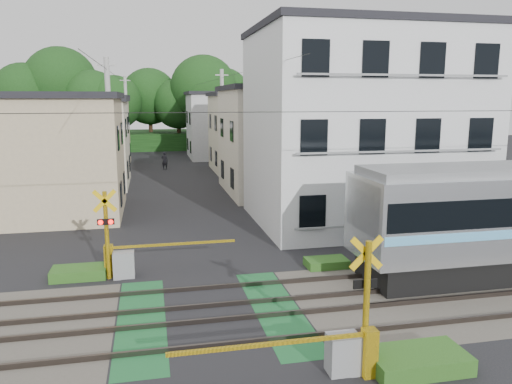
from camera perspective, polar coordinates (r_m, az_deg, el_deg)
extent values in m
plane|color=black|center=(14.49, -5.21, -13.82)|extent=(120.00, 120.00, 0.00)
cube|color=#47423A|center=(14.49, -5.21, -13.82)|extent=(120.00, 6.00, 0.00)
cube|color=black|center=(14.48, -5.21, -13.81)|extent=(5.20, 120.00, 0.00)
cube|color=#145126|center=(14.41, -12.97, -14.17)|extent=(1.30, 6.00, 0.00)
cube|color=#145126|center=(14.80, 2.31, -13.21)|extent=(1.30, 6.00, 0.00)
cube|color=#3F3833|center=(12.76, -4.13, -17.02)|extent=(120.00, 0.08, 0.14)
cube|color=#3F3833|center=(14.01, -4.96, -14.40)|extent=(120.00, 0.08, 0.14)
cube|color=#3F3833|center=(14.91, -5.45, -12.80)|extent=(120.00, 0.08, 0.14)
cube|color=#3F3833|center=(16.20, -6.05, -10.85)|extent=(120.00, 0.08, 0.14)
cube|color=black|center=(17.96, 19.90, -8.47)|extent=(2.45, 2.24, 0.61)
cube|color=black|center=(16.09, 12.22, -1.62)|extent=(0.10, 2.46, 1.59)
cylinder|color=yellow|center=(11.44, 12.48, -12.73)|extent=(0.14, 0.14, 3.00)
cube|color=yellow|center=(11.11, 12.51, -6.84)|extent=(0.77, 0.05, 0.77)
cube|color=yellow|center=(11.11, 12.51, -6.84)|extent=(0.77, 0.05, 0.77)
cube|color=black|center=(11.33, 12.37, -10.22)|extent=(0.55, 0.05, 0.20)
sphere|color=#FF0C07|center=(11.32, 11.49, -10.20)|extent=(0.16, 0.16, 0.16)
sphere|color=#FF0C07|center=(11.45, 12.99, -10.03)|extent=(0.16, 0.16, 0.16)
cube|color=gray|center=(11.71, 9.93, -17.76)|extent=(0.70, 0.50, 0.90)
cube|color=yellow|center=(11.64, 12.82, -17.49)|extent=(0.30, 0.30, 1.10)
cube|color=yellow|center=(10.75, 1.47, -17.00)|extent=(4.20, 0.08, 0.08)
cylinder|color=yellow|center=(17.36, -16.68, -4.81)|extent=(0.14, 0.14, 3.00)
cube|color=yellow|center=(17.00, -16.92, -0.99)|extent=(0.77, 0.05, 0.77)
cube|color=yellow|center=(17.00, -16.92, -0.99)|extent=(0.77, 0.05, 0.77)
cube|color=black|center=(17.14, -16.79, -3.28)|extent=(0.55, 0.05, 0.20)
sphere|color=#FF0C07|center=(17.10, -17.34, -3.35)|extent=(0.16, 0.16, 0.16)
sphere|color=#FF0C07|center=(17.07, -16.27, -3.31)|extent=(0.16, 0.16, 0.16)
cube|color=gray|center=(17.63, -14.86, -8.05)|extent=(0.70, 0.50, 0.90)
cube|color=yellow|center=(17.87, -16.46, -7.54)|extent=(0.30, 0.30, 1.10)
cube|color=yellow|center=(17.69, -9.22, -5.89)|extent=(4.20, 0.08, 0.08)
cube|color=silver|center=(24.77, 11.83, 6.96)|extent=(10.00, 8.00, 9.00)
cube|color=black|center=(24.92, 12.26, 17.68)|extent=(10.20, 8.16, 0.30)
cube|color=black|center=(20.12, 6.48, -2.33)|extent=(1.10, 0.06, 1.40)
cube|color=black|center=(21.02, 12.83, -1.97)|extent=(1.10, 0.06, 1.40)
cube|color=black|center=(22.15, 18.59, -1.62)|extent=(1.10, 0.06, 1.40)
cube|color=black|center=(23.49, 23.75, -1.30)|extent=(1.10, 0.06, 1.40)
cube|color=gray|center=(21.52, 16.04, -3.47)|extent=(9.00, 0.06, 0.08)
cube|color=black|center=(19.67, 6.66, 6.22)|extent=(1.10, 0.06, 1.40)
cube|color=black|center=(20.59, 13.17, 6.21)|extent=(1.10, 0.06, 1.40)
cube|color=black|center=(21.75, 19.06, 6.13)|extent=(1.10, 0.06, 1.40)
cube|color=black|center=(23.10, 24.30, 6.00)|extent=(1.10, 0.06, 1.40)
cube|color=gray|center=(21.01, 16.45, 4.49)|extent=(9.00, 0.06, 0.08)
cube|color=black|center=(19.68, 6.85, 14.96)|extent=(1.10, 0.06, 1.40)
cube|color=black|center=(20.59, 13.53, 14.55)|extent=(1.10, 0.06, 1.40)
cube|color=black|center=(21.75, 19.55, 14.02)|extent=(1.10, 0.06, 1.40)
cube|color=black|center=(23.11, 24.88, 13.42)|extent=(1.10, 0.06, 1.40)
cube|color=gray|center=(20.93, 16.89, 12.68)|extent=(9.00, 0.06, 0.08)
cube|color=tan|center=(27.73, -22.45, 3.63)|extent=(7.00, 7.00, 6.00)
cube|color=black|center=(27.57, -22.92, 10.14)|extent=(7.35, 7.35, 0.30)
cube|color=black|center=(25.83, -15.15, -0.21)|extent=(0.06, 1.00, 1.20)
cube|color=black|center=(29.27, -14.82, 1.05)|extent=(0.06, 1.00, 1.20)
cube|color=black|center=(25.47, -15.45, 5.99)|extent=(0.06, 1.00, 1.20)
cube|color=black|center=(28.96, -15.08, 6.52)|extent=(0.06, 1.00, 1.20)
cube|color=beige|center=(32.31, 2.85, 5.75)|extent=(7.00, 8.00, 6.50)
cube|color=black|center=(32.20, 2.90, 11.79)|extent=(7.35, 8.40, 0.30)
cube|color=black|center=(29.87, -2.75, 1.58)|extent=(0.06, 1.00, 1.20)
cube|color=black|center=(33.78, -3.86, 2.62)|extent=(0.06, 1.00, 1.20)
cube|color=black|center=(29.56, -2.80, 6.95)|extent=(0.06, 1.00, 1.20)
cube|color=black|center=(33.50, -3.92, 7.37)|extent=(0.06, 1.00, 1.20)
cube|color=beige|center=(36.65, -20.77, 5.10)|extent=(8.00, 7.00, 5.80)
cube|color=black|center=(36.52, -21.08, 9.86)|extent=(8.40, 7.35, 0.30)
cube|color=black|center=(34.71, -14.42, 2.52)|extent=(0.06, 1.00, 1.20)
cube|color=black|center=(38.17, -14.23, 3.24)|extent=(0.06, 1.00, 1.20)
cube|color=black|center=(34.44, -14.64, 7.14)|extent=(0.06, 1.00, 1.20)
cube|color=black|center=(37.93, -14.43, 7.44)|extent=(0.06, 1.00, 1.20)
cube|color=beige|center=(42.12, -0.15, 6.69)|extent=(7.00, 7.00, 6.20)
cube|color=black|center=(42.02, -0.15, 11.11)|extent=(7.35, 7.35, 0.30)
cube|color=black|center=(39.97, -4.59, 3.85)|extent=(0.06, 1.00, 1.20)
cube|color=black|center=(43.42, -5.20, 4.38)|extent=(0.06, 1.00, 1.20)
cube|color=black|center=(39.74, -4.65, 7.86)|extent=(0.06, 1.00, 1.20)
cube|color=black|center=(43.21, -5.27, 8.07)|extent=(0.06, 1.00, 1.20)
cube|color=tan|center=(46.51, -18.74, 6.38)|extent=(7.00, 8.00, 6.00)
cube|color=black|center=(46.41, -18.97, 10.25)|extent=(7.35, 8.40, 0.30)
cube|color=black|center=(44.39, -14.35, 4.23)|extent=(0.06, 1.00, 1.20)
cube|color=black|center=(48.37, -14.19, 4.73)|extent=(0.06, 1.00, 1.20)
cube|color=black|center=(44.18, -14.52, 7.84)|extent=(0.06, 1.00, 1.20)
cube|color=black|center=(48.18, -14.34, 8.05)|extent=(0.06, 1.00, 1.20)
cube|color=#B6B8BC|center=(51.81, -3.22, 7.52)|extent=(8.00, 7.00, 6.40)
cube|color=black|center=(51.73, -3.26, 11.22)|extent=(8.40, 7.35, 0.30)
cube|color=black|center=(49.74, -7.50, 5.12)|extent=(0.06, 1.00, 1.20)
cube|color=black|center=(53.21, -7.81, 5.47)|extent=(0.06, 1.00, 1.20)
cube|color=black|center=(49.55, -7.57, 8.34)|extent=(0.06, 1.00, 1.20)
cube|color=black|center=(53.04, -7.88, 8.48)|extent=(0.06, 1.00, 1.20)
cube|color=#183D14|center=(63.32, -10.76, 5.91)|extent=(40.00, 10.00, 2.00)
cylinder|color=#332114|center=(62.03, -24.61, 6.42)|extent=(0.50, 0.50, 4.96)
sphere|color=#183D14|center=(61.93, -24.90, 10.08)|extent=(6.95, 6.95, 6.95)
cylinder|color=#332114|center=(62.20, -21.12, 7.11)|extent=(0.50, 0.50, 5.90)
sphere|color=#183D14|center=(62.15, -21.42, 11.46)|extent=(8.26, 8.26, 8.26)
cylinder|color=#332114|center=(59.66, -18.01, 6.55)|extent=(0.50, 0.50, 4.58)
sphere|color=#183D14|center=(59.55, -18.22, 10.06)|extent=(6.41, 6.41, 6.41)
cylinder|color=#332114|center=(58.76, -15.68, 6.48)|extent=(0.50, 0.50, 4.29)
sphere|color=#183D14|center=(58.64, -15.85, 9.82)|extent=(6.01, 6.01, 6.01)
cylinder|color=#332114|center=(62.46, -11.93, 7.10)|extent=(0.50, 0.50, 4.81)
sphere|color=#183D14|center=(62.36, -12.07, 10.63)|extent=(6.74, 6.74, 6.74)
cylinder|color=#332114|center=(60.13, -8.80, 6.76)|extent=(0.50, 0.50, 4.15)
sphere|color=#183D14|center=(60.00, -8.89, 9.93)|extent=(5.81, 5.81, 5.81)
cylinder|color=#332114|center=(58.83, -5.91, 7.39)|extent=(0.50, 0.50, 5.47)
sphere|color=#183D14|center=(58.76, -5.99, 11.66)|extent=(7.66, 7.66, 7.66)
cylinder|color=#332114|center=(63.35, -3.73, 7.39)|extent=(0.50, 0.50, 4.90)
sphere|color=#183D14|center=(63.25, -3.78, 10.94)|extent=(6.86, 6.86, 6.86)
cylinder|color=#332114|center=(63.13, -0.76, 7.15)|extent=(0.50, 0.50, 4.35)
sphere|color=#183D14|center=(63.01, -0.77, 10.31)|extent=(6.09, 6.09, 6.09)
cylinder|color=#332114|center=(65.70, 1.40, 7.49)|extent=(0.50, 0.50, 4.82)
sphere|color=#183D14|center=(65.60, 1.42, 10.85)|extent=(6.74, 6.74, 6.74)
cube|color=black|center=(16.16, 15.76, 8.86)|extent=(60.00, 0.02, 0.02)
cylinder|color=#A5A5A0|center=(26.25, -16.30, 5.86)|extent=(0.26, 0.26, 8.00)
cube|color=#A5A5A0|center=(26.23, -16.71, 13.71)|extent=(0.90, 0.08, 0.08)
cylinder|color=#A5A5A0|center=(35.53, -3.86, 7.39)|extent=(0.26, 0.26, 8.00)
cube|color=#A5A5A0|center=(35.51, -3.93, 13.20)|extent=(0.90, 0.08, 0.08)
cylinder|color=#A5A5A0|center=(47.19, -14.53, 7.87)|extent=(0.26, 0.26, 8.00)
cube|color=#A5A5A0|center=(47.17, -14.74, 12.24)|extent=(0.90, 0.08, 0.08)
cube|color=black|center=(36.68, -15.43, 12.45)|extent=(0.02, 42.00, 0.02)
cube|color=black|center=(36.99, -4.27, 12.78)|extent=(0.02, 42.00, 0.02)
imported|color=#22222A|center=(43.49, -10.40, 3.56)|extent=(0.66, 0.56, 1.54)
cube|color=#2D5E1E|center=(12.35, 17.96, -17.85)|extent=(2.20, 1.20, 0.40)
cube|color=#2D5E1E|center=(18.14, -19.57, -8.68)|extent=(1.80, 1.00, 0.36)
cube|color=#2D5E1E|center=(18.36, 8.06, -8.02)|extent=(1.50, 0.90, 0.30)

